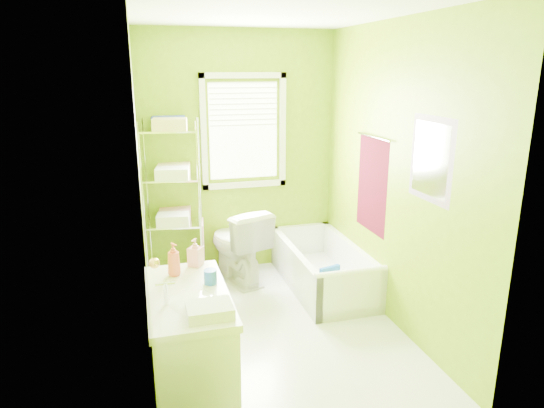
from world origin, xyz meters
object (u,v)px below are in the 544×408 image
object	(u,v)px
wire_shelf_unit	(174,184)
vanity	(191,341)
toilet	(237,244)
bathtub	(323,273)

from	to	relation	value
wire_shelf_unit	vanity	bearing A→B (deg)	-92.33
toilet	vanity	xyz separation A→B (m)	(-0.69, -1.78, 0.01)
toilet	vanity	bearing A→B (deg)	51.15
vanity	wire_shelf_unit	distance (m)	2.06
toilet	wire_shelf_unit	bearing A→B (deg)	-33.43
bathtub	wire_shelf_unit	world-z (taller)	wire_shelf_unit
toilet	bathtub	bearing A→B (deg)	135.88
bathtub	wire_shelf_unit	bearing A→B (deg)	157.99
bathtub	vanity	world-z (taller)	vanity
toilet	wire_shelf_unit	world-z (taller)	wire_shelf_unit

